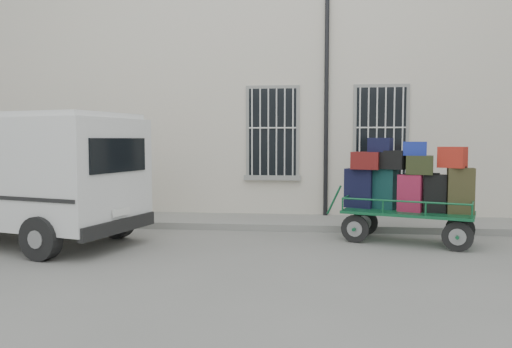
{
  "coord_description": "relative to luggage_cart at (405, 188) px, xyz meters",
  "views": [
    {
      "loc": [
        0.61,
        -9.72,
        2.07
      ],
      "look_at": [
        -0.6,
        1.0,
        1.32
      ],
      "focal_mm": 35.0,
      "sensor_mm": 36.0,
      "label": 1
    }
  ],
  "objects": [
    {
      "name": "sidewalk",
      "position": [
        -2.46,
        1.75,
        -1.02
      ],
      "size": [
        24.0,
        1.7,
        0.15
      ],
      "primitive_type": "cube",
      "color": "gray",
      "rests_on": "ground"
    },
    {
      "name": "ground",
      "position": [
        -2.46,
        -0.45,
        -1.09
      ],
      "size": [
        80.0,
        80.0,
        0.0
      ],
      "primitive_type": "plane",
      "color": "slate",
      "rests_on": "ground"
    },
    {
      "name": "building",
      "position": [
        -2.46,
        5.04,
        1.9
      ],
      "size": [
        24.0,
        5.15,
        6.0
      ],
      "color": "beige",
      "rests_on": "ground"
    },
    {
      "name": "luggage_cart",
      "position": [
        0.0,
        0.0,
        0.0
      ],
      "size": [
        2.95,
        1.86,
        2.1
      ],
      "rotation": [
        0.0,
        0.0,
        -0.33
      ],
      "color": "black",
      "rests_on": "ground"
    },
    {
      "name": "van",
      "position": [
        -7.76,
        -0.8,
        0.37
      ],
      "size": [
        5.44,
        3.38,
        2.56
      ],
      "rotation": [
        0.0,
        0.0,
        -0.27
      ],
      "color": "white",
      "rests_on": "ground"
    }
  ]
}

